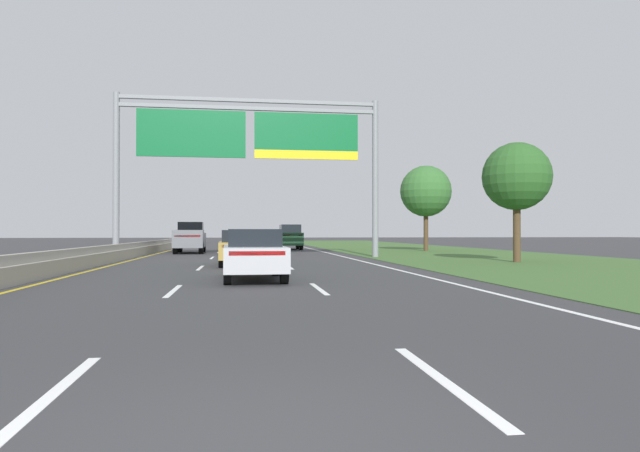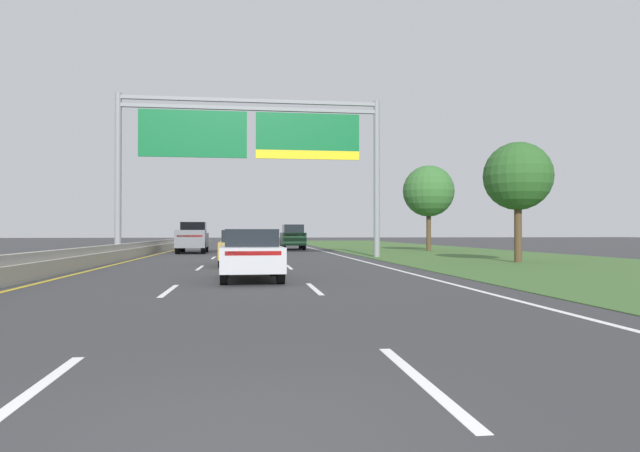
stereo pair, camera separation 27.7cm
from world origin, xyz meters
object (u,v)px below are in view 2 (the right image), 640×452
Objects in this scene: car_silver_centre_lane_sedan at (251,253)px; car_navy_centre_lane_sedan at (246,242)px; car_gold_centre_lane_sedan at (240,247)px; roadside_tree_mid at (429,191)px; roadside_tree_near at (518,177)px; pickup_truck_grey at (193,238)px; car_darkgreen_right_lane_suv at (293,237)px; overhead_sign_gantry at (251,143)px.

car_silver_centre_lane_sedan is 1.00× the size of car_navy_centre_lane_sedan.
roadside_tree_mid is (14.27, 16.61, 3.84)m from car_gold_centre_lane_sedan.
roadside_tree_near is (13.13, -12.55, 3.36)m from car_navy_centre_lane_sedan.
car_silver_centre_lane_sedan is (4.01, -22.82, -0.26)m from pickup_truck_grey.
car_darkgreen_right_lane_suv is at bearing 113.08° from roadside_tree_near.
overhead_sign_gantry is 3.39× the size of car_navy_centre_lane_sedan.
car_silver_centre_lane_sedan is at bearing -148.02° from roadside_tree_near.
pickup_truck_grey is 1.22× the size of car_gold_centre_lane_sedan.
car_silver_centre_lane_sedan is at bearing -178.18° from car_navy_centre_lane_sedan.
overhead_sign_gantry is 14.55m from roadside_tree_near.
car_gold_centre_lane_sedan is 0.76× the size of roadside_tree_near.
pickup_truck_grey is 0.93× the size of roadside_tree_near.
overhead_sign_gantry is at bearing -1.65° from car_silver_centre_lane_sedan.
overhead_sign_gantry is at bearing 166.83° from car_darkgreen_right_lane_suv.
car_gold_centre_lane_sedan is 0.95× the size of car_darkgreen_right_lane_suv.
overhead_sign_gantry is 8.43m from car_navy_centre_lane_sedan.
roadside_tree_mid is (13.73, 9.66, -1.94)m from overhead_sign_gantry.
roadside_tree_near is at bearing -156.83° from car_darkgreen_right_lane_suv.
roadside_tree_mid is (0.91, 16.09, 0.48)m from roadside_tree_near.
car_gold_centre_lane_sedan is at bearing -94.43° from overhead_sign_gantry.
car_gold_centre_lane_sedan is (3.55, -15.28, -0.26)m from pickup_truck_grey.
overhead_sign_gantry is 16.59m from car_darkgreen_right_lane_suv.
roadside_tree_near is (12.82, -6.43, -2.42)m from overhead_sign_gantry.
car_darkgreen_right_lane_suv is (3.90, 9.11, 0.28)m from car_navy_centre_lane_sedan.
roadside_tree_mid is at bearing 35.14° from overhead_sign_gantry.
car_navy_centre_lane_sedan is at bearing 92.86° from overhead_sign_gantry.
car_gold_centre_lane_sedan is at bearing -168.24° from pickup_truck_grey.
car_navy_centre_lane_sedan is 9.91m from car_darkgreen_right_lane_suv.
pickup_truck_grey is 23.17m from car_silver_centre_lane_sedan.
roadside_tree_near is 0.88× the size of roadside_tree_mid.
pickup_truck_grey reaches higher than car_gold_centre_lane_sedan.
pickup_truck_grey is at bearing 132.07° from car_darkgreen_right_lane_suv.
pickup_truck_grey is at bearing 8.62° from car_silver_centre_lane_sedan.
pickup_truck_grey is 10.33m from car_darkgreen_right_lane_suv.
roadside_tree_mid is at bearing -87.03° from pickup_truck_grey.
car_darkgreen_right_lane_suv is (3.67, 29.72, 0.28)m from car_silver_centre_lane_sedan.
roadside_tree_near is at bearing -89.39° from car_gold_centre_lane_sedan.
car_darkgreen_right_lane_suv reaches higher than car_silver_centre_lane_sedan.
car_navy_centre_lane_sedan is 18.47m from roadside_tree_near.
car_silver_centre_lane_sedan is at bearing -178.14° from car_gold_centre_lane_sedan.
car_darkgreen_right_lane_suv is at bearing 151.20° from roadside_tree_mid.
pickup_truck_grey is at bearing 60.92° from car_navy_centre_lane_sedan.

